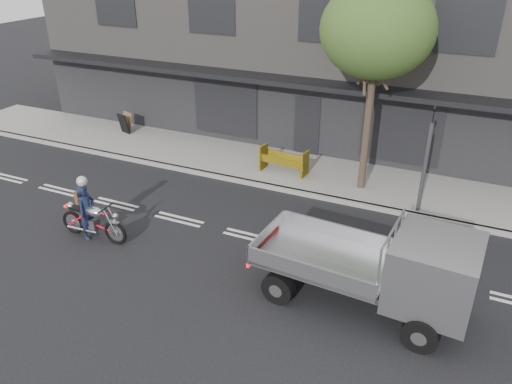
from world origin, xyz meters
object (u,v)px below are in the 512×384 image
object	(u,v)px
construction_barrier	(281,163)
rider	(87,212)
flatbed_ute	(411,271)
sandwich_board	(123,124)
street_tree	(377,31)
traffic_light_pole	(425,166)
motorcycle	(93,220)

from	to	relation	value
construction_barrier	rider	bearing A→B (deg)	-121.15
flatbed_ute	sandwich_board	size ratio (longest dim) A/B	5.71
street_tree	rider	size ratio (longest dim) A/B	4.10
traffic_light_pole	construction_barrier	distance (m)	4.98
motorcycle	sandwich_board	distance (m)	8.27
street_tree	traffic_light_pole	size ratio (longest dim) A/B	1.93
motorcycle	sandwich_board	xyz separation A→B (m)	(-4.36, 7.02, -0.00)
street_tree	flatbed_ute	distance (m)	7.49
street_tree	flatbed_ute	world-z (taller)	street_tree
motorcycle	construction_barrier	size ratio (longest dim) A/B	1.30
flatbed_ute	rider	bearing A→B (deg)	-174.44
street_tree	rider	world-z (taller)	street_tree
street_tree	construction_barrier	world-z (taller)	street_tree
street_tree	construction_barrier	distance (m)	5.45
street_tree	sandwich_board	xyz separation A→B (m)	(-10.59, 0.94, -4.69)
motorcycle	rider	distance (m)	0.28
rider	sandwich_board	world-z (taller)	rider
traffic_light_pole	sandwich_board	size ratio (longest dim) A/B	4.02
street_tree	traffic_light_pole	xyz separation A→B (m)	(2.00, -0.85, -3.63)
sandwich_board	rider	bearing A→B (deg)	-41.95
traffic_light_pole	flatbed_ute	xyz separation A→B (m)	(0.43, -5.00, -0.37)
street_tree	flatbed_ute	xyz separation A→B (m)	(2.43, -5.85, -4.00)
traffic_light_pole	rider	size ratio (longest dim) A/B	2.13
motorcycle	flatbed_ute	distance (m)	8.69
traffic_light_pole	construction_barrier	xyz separation A→B (m)	(-4.83, 0.63, -1.02)
rider	flatbed_ute	bearing A→B (deg)	-89.90
traffic_light_pole	construction_barrier	bearing A→B (deg)	172.57
street_tree	construction_barrier	bearing A→B (deg)	-175.57
rider	flatbed_ute	distance (m)	8.82
traffic_light_pole	construction_barrier	size ratio (longest dim) A/B	2.05
motorcycle	traffic_light_pole	bearing A→B (deg)	31.05
flatbed_ute	traffic_light_pole	bearing A→B (deg)	98.94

